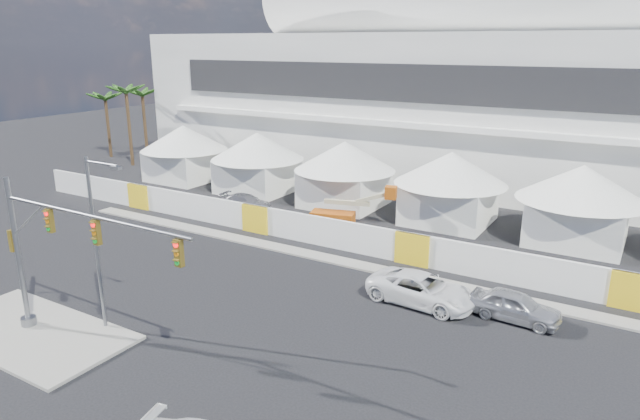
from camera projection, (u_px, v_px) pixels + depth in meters
The scene contains 12 objects.
ground at pixel (170, 339), 26.28m from camera, with size 160.00×160.00×0.00m, color black.
median_island at pixel (31, 332), 26.77m from camera, with size 10.00×5.00×0.15m, color gray.
stadium at pixel (554, 83), 53.36m from camera, with size 80.00×24.80×21.98m.
tent_row at pixel (395, 175), 44.85m from camera, with size 53.40×8.40×5.40m.
hoarding_fence at pixel (413, 249), 34.93m from camera, with size 70.00×0.25×2.00m, color white.
palm_cluster at pixel (143, 99), 65.15m from camera, with size 10.60×10.60×8.55m.
sedan_silver at pixel (515, 306), 27.95m from camera, with size 4.39×1.76×1.49m, color silver.
pickup_curb at pixel (422, 289), 29.72m from camera, with size 5.72×2.64×1.59m, color white.
lot_car_c at pixel (246, 202), 46.33m from camera, with size 4.48×1.82×1.30m, color #A4A4A9.
traffic_mast at pixel (50, 254), 24.97m from camera, with size 11.42×0.71×7.25m.
streetlight_median at pixel (98, 233), 25.84m from camera, with size 2.27×0.23×8.20m.
boom_lift at pixel (340, 215), 42.30m from camera, with size 6.55×2.26×3.23m.
Camera 1 is at (18.09, -16.54, 13.18)m, focal length 32.00 mm.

